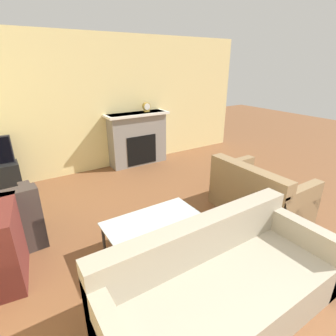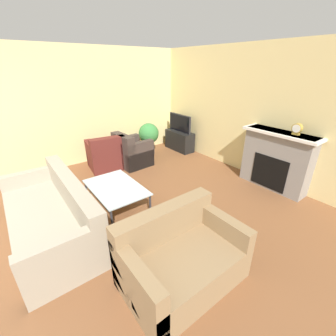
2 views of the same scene
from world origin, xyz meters
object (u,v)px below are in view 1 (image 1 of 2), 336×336
armchair_accent (7,224)px  coffee_table (156,225)px  couch_sectional (220,288)px  mantel_clock (147,107)px  couch_loveseat (258,196)px

armchair_accent → coffee_table: armchair_accent is taller
couch_sectional → coffee_table: (-0.06, 1.02, 0.10)m
armchair_accent → mantel_clock: size_ratio=4.06×
couch_sectional → couch_loveseat: size_ratio=1.65×
armchair_accent → mantel_clock: 3.53m
couch_sectional → armchair_accent: size_ratio=2.66×
couch_sectional → couch_loveseat: same height
couch_sectional → armchair_accent: (-1.53, 2.14, 0.02)m
coffee_table → couch_sectional: bearing=-86.8°
couch_loveseat → mantel_clock: mantel_clock is taller
couch_sectional → mantel_clock: mantel_clock is taller
couch_sectional → mantel_clock: 4.23m
coffee_table → mantel_clock: mantel_clock is taller
couch_sectional → coffee_table: bearing=93.2°
couch_loveseat → armchair_accent: bearing=70.1°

